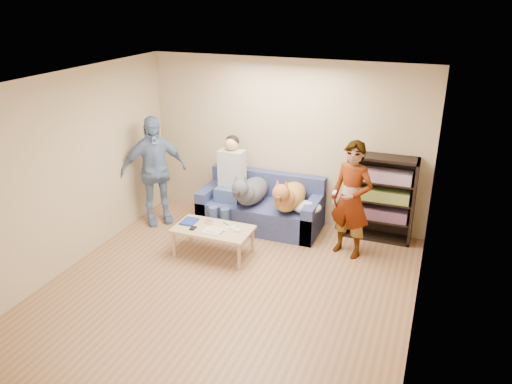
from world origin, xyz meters
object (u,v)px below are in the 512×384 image
at_px(sofa, 261,209).
at_px(person_seated, 230,179).
at_px(coffee_table, 213,231).
at_px(dog_gray, 250,191).
at_px(person_standing_right, 351,200).
at_px(dog_tan, 289,196).
at_px(bookshelf, 380,196).
at_px(camera_silver, 209,222).
at_px(notebook_blue, 189,221).
at_px(person_standing_left, 154,171).

xyz_separation_m(sofa, person_seated, (-0.49, -0.13, 0.49)).
height_order(person_seated, coffee_table, person_seated).
relative_size(sofa, dog_gray, 1.52).
xyz_separation_m(person_standing_right, dog_tan, (-0.98, 0.25, -0.19)).
distance_m(person_seated, bookshelf, 2.32).
distance_m(camera_silver, bookshelf, 2.57).
distance_m(notebook_blue, sofa, 1.32).
height_order(coffee_table, bookshelf, bookshelf).
height_order(person_standing_right, person_standing_left, person_standing_left).
xyz_separation_m(camera_silver, coffee_table, (0.12, -0.12, -0.07)).
xyz_separation_m(sofa, dog_tan, (0.50, -0.18, 0.36)).
height_order(notebook_blue, bookshelf, bookshelf).
distance_m(notebook_blue, bookshelf, 2.85).
bearing_deg(dog_gray, bookshelf, 11.98).
distance_m(sofa, dog_tan, 0.64).
bearing_deg(camera_silver, dog_gray, 70.99).
bearing_deg(person_seated, dog_tan, -3.22).
distance_m(camera_silver, sofa, 1.13).
distance_m(notebook_blue, camera_silver, 0.29).
relative_size(camera_silver, person_seated, 0.07).
bearing_deg(sofa, person_standing_left, -163.59).
bearing_deg(sofa, person_standing_right, -16.14).
xyz_separation_m(person_standing_right, camera_silver, (-1.90, -0.60, -0.39)).
bearing_deg(person_standing_right, dog_gray, -169.84).
relative_size(person_standing_right, bookshelf, 1.28).
bearing_deg(person_standing_right, camera_silver, -143.20).
bearing_deg(person_standing_left, person_seated, -27.25).
distance_m(person_seated, coffee_table, 1.12).
relative_size(camera_silver, bookshelf, 0.08).
relative_size(notebook_blue, dog_tan, 0.22).
distance_m(person_standing_left, dog_tan, 2.17).
height_order(person_standing_right, camera_silver, person_standing_right).
height_order(notebook_blue, camera_silver, camera_silver).
bearing_deg(dog_tan, notebook_blue, -142.50).
bearing_deg(sofa, person_seated, -165.49).
bearing_deg(notebook_blue, dog_gray, 58.20).
distance_m(person_standing_right, camera_silver, 2.03).
distance_m(person_standing_left, camera_silver, 1.40).
relative_size(camera_silver, dog_gray, 0.09).
bearing_deg(coffee_table, sofa, 75.43).
bearing_deg(person_seated, bookshelf, 8.95).
xyz_separation_m(person_seated, dog_gray, (0.37, -0.05, -0.13)).
height_order(dog_gray, coffee_table, dog_gray).
bearing_deg(person_standing_left, coffee_table, -71.23).
relative_size(person_standing_right, sofa, 0.88).
xyz_separation_m(person_standing_right, coffee_table, (-1.78, -0.72, -0.46)).
distance_m(sofa, person_seated, 0.71).
bearing_deg(notebook_blue, person_seated, 77.84).
height_order(person_standing_right, dog_gray, person_standing_right).
bearing_deg(dog_tan, coffee_table, -129.50).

